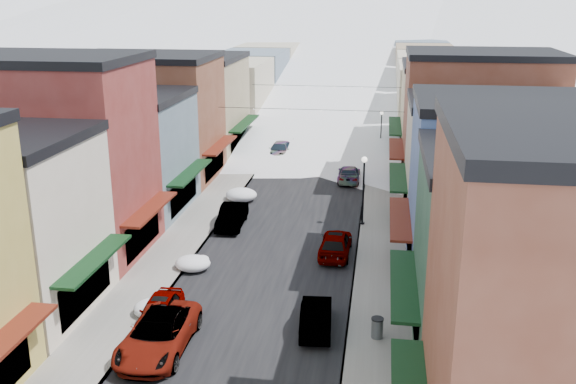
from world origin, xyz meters
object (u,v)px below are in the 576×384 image
(trash_can, at_px, (377,328))
(streetlamp_near, at_px, (364,182))
(car_green_sedan, at_px, (316,316))
(car_silver_sedan, at_px, (160,311))
(car_white_suv, at_px, (158,334))
(car_dark_hatch, at_px, (232,216))

(trash_can, xyz_separation_m, streetlamp_near, (-1.29, 15.80, 2.60))
(car_green_sedan, relative_size, trash_can, 4.25)
(car_silver_sedan, bearing_deg, streetlamp_near, 57.09)
(trash_can, bearing_deg, streetlamp_near, 94.68)
(car_green_sedan, bearing_deg, car_silver_sedan, 0.09)
(car_silver_sedan, bearing_deg, trash_can, -1.88)
(car_white_suv, height_order, car_silver_sedan, car_white_suv)
(car_dark_hatch, xyz_separation_m, car_green_sedan, (7.47, -13.71, -0.06))
(car_silver_sedan, xyz_separation_m, streetlamp_near, (9.50, 15.80, 2.55))
(car_silver_sedan, bearing_deg, car_dark_hatch, 86.78)
(car_silver_sedan, distance_m, streetlamp_near, 18.61)
(car_green_sedan, bearing_deg, streetlamp_near, -100.87)
(car_silver_sedan, xyz_separation_m, trash_can, (10.79, 0.00, -0.06))
(streetlamp_near, bearing_deg, car_white_suv, -115.53)
(car_white_suv, distance_m, car_silver_sedan, 2.54)
(car_silver_sedan, xyz_separation_m, car_green_sedan, (7.80, 0.62, -0.01))
(car_green_sedan, distance_m, streetlamp_near, 15.49)
(car_silver_sedan, bearing_deg, car_white_suv, -73.54)
(car_white_suv, bearing_deg, streetlamp_near, 64.00)
(trash_can, distance_m, streetlamp_near, 16.06)
(car_white_suv, relative_size, car_dark_hatch, 1.28)
(trash_can, relative_size, streetlamp_near, 0.21)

